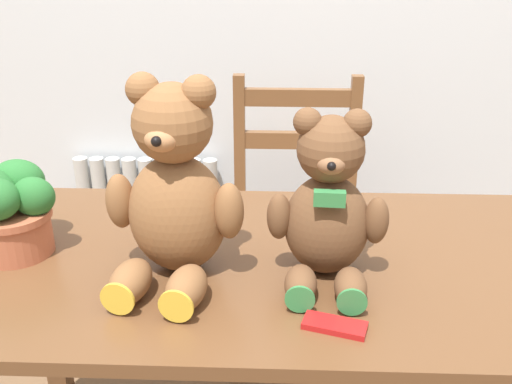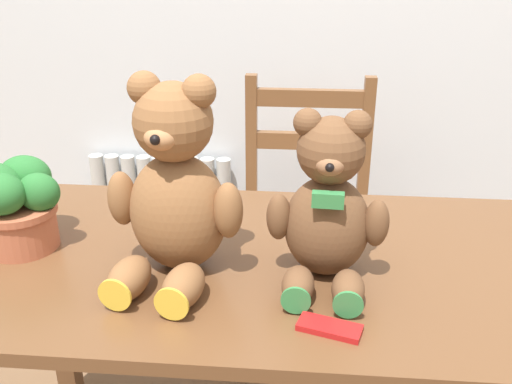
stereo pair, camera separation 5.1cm
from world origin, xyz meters
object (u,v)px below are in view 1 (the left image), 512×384
object	(u,v)px
potted_plant	(5,207)
teddy_bear_right	(328,208)
wooden_chair_behind	(295,224)
chocolate_bar	(335,325)
teddy_bear_left	(174,193)

from	to	relation	value
potted_plant	teddy_bear_right	bearing A→B (deg)	-5.04
wooden_chair_behind	chocolate_bar	world-z (taller)	wooden_chair_behind
potted_plant	chocolate_bar	bearing A→B (deg)	-19.66
teddy_bear_right	potted_plant	xyz separation A→B (m)	(-0.70, 0.06, -0.04)
teddy_bear_left	potted_plant	world-z (taller)	teddy_bear_left
wooden_chair_behind	potted_plant	bearing A→B (deg)	46.92
wooden_chair_behind	teddy_bear_left	size ratio (longest dim) A/B	2.35
teddy_bear_left	potted_plant	distance (m)	0.40
wooden_chair_behind	potted_plant	distance (m)	1.05
wooden_chair_behind	teddy_bear_right	size ratio (longest dim) A/B	2.78
teddy_bear_right	chocolate_bar	world-z (taller)	teddy_bear_right
potted_plant	teddy_bear_left	bearing A→B (deg)	-9.26
wooden_chair_behind	chocolate_bar	size ratio (longest dim) A/B	8.57
teddy_bear_right	potted_plant	world-z (taller)	teddy_bear_right
chocolate_bar	teddy_bear_left	bearing A→B (deg)	149.20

